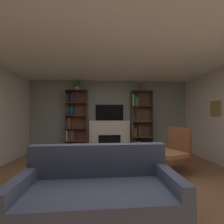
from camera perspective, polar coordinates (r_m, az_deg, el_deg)
The scene contains 11 objects.
ground_plane at distance 2.87m, azimuth 1.39°, elevation -28.61°, with size 6.78×6.78×0.00m, color #956847.
wall_back_accent at distance 5.39m, azimuth -0.99°, elevation -1.55°, with size 5.76×0.06×2.55m, color gray.
ceiling at distance 2.83m, azimuth 1.36°, elevation 25.29°, with size 5.76×5.77×0.06m, color white.
fireplace at distance 5.32m, azimuth -0.94°, elevation -9.13°, with size 1.52×0.48×1.12m.
tv at distance 5.33m, azimuth -0.97°, elevation -0.22°, with size 0.99×0.06×0.57m, color black.
bookshelf_left at distance 5.35m, azimuth -14.25°, elevation -4.25°, with size 0.74×0.33×2.18m.
bookshelf_right at distance 5.39m, azimuth 10.16°, elevation -4.67°, with size 0.74×0.33×2.18m.
potted_plant at distance 5.39m, azimuth -13.23°, elevation 10.01°, with size 0.22×0.22×0.33m.
vase_with_flowers at distance 5.47m, azimuth 11.20°, elevation 9.42°, with size 0.11×0.11×0.35m.
couch at distance 2.12m, azimuth -5.25°, elevation -29.99°, with size 1.94×0.90×0.90m.
armchair at distance 3.80m, azimuth 22.18°, elevation -13.38°, with size 0.83×0.83×1.03m.
Camera 1 is at (-0.20, -2.53, 1.33)m, focal length 23.85 mm.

